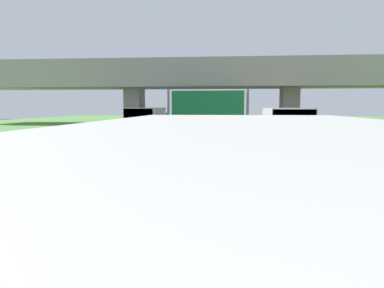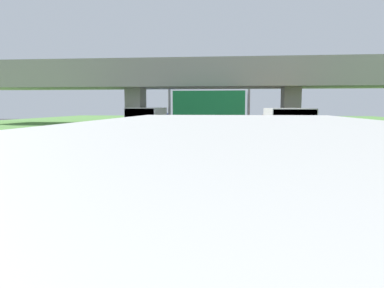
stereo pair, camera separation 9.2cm
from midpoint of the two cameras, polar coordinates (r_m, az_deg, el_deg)
name	(u,v)px [view 2 (the right image)]	position (r m, az deg, el deg)	size (l,w,h in m)	color
lane_centre_stripe	(206,161)	(23.40, 2.31, -2.71)	(0.20, 93.94, 0.01)	white
overpass_bridge	(212,83)	(29.91, 3.22, 9.59)	(40.00, 4.80, 7.27)	#9E998E
overhead_highway_sign	(209,108)	(25.89, 2.75, 5.80)	(5.88, 0.18, 4.77)	slate
truck_green	(201,121)	(40.10, 1.56, 3.70)	(2.44, 7.30, 3.44)	black
truck_blue	(150,126)	(30.22, -6.66, 2.91)	(2.44, 7.30, 3.44)	black
truck_orange	(285,133)	(22.73, 14.63, 1.74)	(2.44, 7.30, 3.44)	black
car_yellow	(33,189)	(12.85, -23.73, -6.60)	(1.86, 4.10, 1.72)	gold
construction_barrel_2	(39,179)	(16.63, -22.95, -5.18)	(0.57, 0.57, 0.90)	orange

